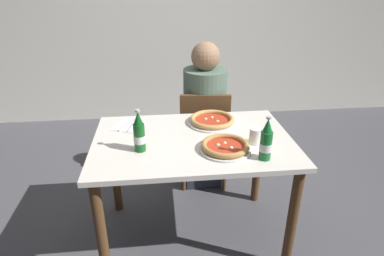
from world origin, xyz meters
TOP-DOWN VIEW (x-y plane):
  - ground_plane at (0.00, 0.00)m, footprint 8.00×8.00m
  - back_wall_tiled at (0.00, 2.20)m, footprint 7.00×0.10m
  - dining_table_main at (0.00, 0.00)m, footprint 1.20×0.80m
  - chair_behind_table at (0.16, 0.61)m, footprint 0.44×0.44m
  - diner_seated at (0.17, 0.66)m, footprint 0.34×0.34m
  - pizza_margherita_near at (0.15, 0.22)m, footprint 0.32×0.32m
  - pizza_marinara_far at (0.17, -0.15)m, footprint 0.30×0.30m
  - beer_bottle_left at (0.36, -0.27)m, footprint 0.07×0.07m
  - beer_bottle_center at (-0.31, -0.11)m, footprint 0.07×0.07m
  - napkin_with_cutlery at (-0.40, 0.23)m, footprint 0.23×0.23m
  - paper_cup at (0.36, -0.09)m, footprint 0.07×0.07m

SIDE VIEW (x-z plane):
  - ground_plane at x=0.00m, z-range 0.00..0.00m
  - chair_behind_table at x=0.16m, z-range 0.06..0.91m
  - diner_seated at x=0.17m, z-range -0.02..1.19m
  - dining_table_main at x=0.00m, z-range 0.26..1.01m
  - napkin_with_cutlery at x=-0.40m, z-range 0.75..0.76m
  - pizza_margherita_near at x=0.15m, z-range 0.75..0.79m
  - pizza_marinara_far at x=0.17m, z-range 0.75..0.79m
  - paper_cup at x=0.36m, z-range 0.75..0.84m
  - beer_bottle_left at x=0.36m, z-range 0.73..0.98m
  - beer_bottle_center at x=-0.31m, z-range 0.73..0.98m
  - back_wall_tiled at x=0.00m, z-range 0.00..2.60m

